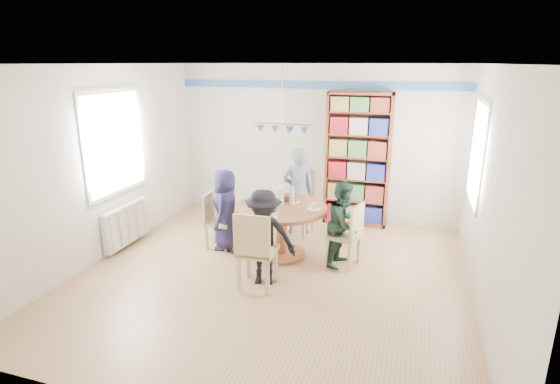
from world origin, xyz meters
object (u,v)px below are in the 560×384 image
at_px(person_near, 264,237).
at_px(person_far, 298,191).
at_px(bookshelf, 358,161).
at_px(chair_far, 300,197).
at_px(chair_near, 255,248).
at_px(radiator, 127,224).
at_px(chair_left, 215,218).
at_px(chair_right, 349,232).
at_px(person_left, 226,210).
at_px(dining_table, 281,219).
at_px(person_right, 344,224).

bearing_deg(person_near, person_far, 77.75).
height_order(person_far, bookshelf, bookshelf).
xyz_separation_m(chair_far, chair_near, (-0.01, -2.09, -0.02)).
bearing_deg(radiator, chair_left, 16.11).
xyz_separation_m(chair_far, person_far, (-0.01, -0.09, 0.13)).
xyz_separation_m(chair_right, person_near, (-0.95, -0.80, 0.12)).
distance_m(radiator, chair_left, 1.35).
xyz_separation_m(person_left, person_near, (0.90, -0.86, 0.01)).
bearing_deg(chair_far, person_near, -89.11).
bearing_deg(chair_left, dining_table, 0.27).
bearing_deg(radiator, dining_table, 9.16).
relative_size(chair_right, person_left, 0.74).
relative_size(dining_table, person_near, 1.05).
bearing_deg(person_left, dining_table, 82.87).
xyz_separation_m(radiator, person_left, (1.48, 0.38, 0.26)).
distance_m(chair_left, person_left, 0.24).
xyz_separation_m(dining_table, person_near, (0.03, -0.86, 0.06)).
xyz_separation_m(dining_table, chair_far, (0.00, 1.02, 0.03)).
height_order(chair_right, person_right, person_right).
height_order(radiator, chair_near, chair_near).
bearing_deg(chair_far, person_far, -95.42).
relative_size(person_far, person_near, 1.15).
relative_size(person_far, bookshelf, 0.63).
height_order(chair_left, person_left, person_left).
bearing_deg(person_left, person_far, 130.35).
height_order(chair_right, chair_far, chair_far).
relative_size(chair_near, person_far, 0.72).
bearing_deg(chair_far, chair_right, -47.62).
height_order(chair_right, bookshelf, bookshelf).
bearing_deg(person_near, chair_far, 77.44).
xyz_separation_m(chair_left, person_right, (1.95, -0.03, 0.13)).
xyz_separation_m(chair_right, person_far, (-0.99, 0.99, 0.21)).
relative_size(chair_right, chair_near, 0.88).
relative_size(radiator, person_near, 0.81).
relative_size(chair_left, person_right, 0.70).
xyz_separation_m(chair_left, bookshelf, (1.89, 1.67, 0.65)).
relative_size(chair_far, person_left, 0.87).
xyz_separation_m(dining_table, chair_near, (-0.01, -1.06, 0.00)).
height_order(chair_far, person_left, person_left).
distance_m(chair_right, chair_far, 1.46).
bearing_deg(chair_far, person_right, -49.61).
distance_m(dining_table, chair_right, 0.99).
distance_m(chair_left, bookshelf, 2.60).
height_order(person_left, person_far, person_far).
distance_m(chair_right, bookshelf, 1.83).
bearing_deg(radiator, person_right, 6.09).
relative_size(radiator, dining_table, 0.77).
bearing_deg(radiator, person_near, -11.37).
distance_m(person_left, person_near, 1.25).
bearing_deg(chair_right, person_near, -139.92).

